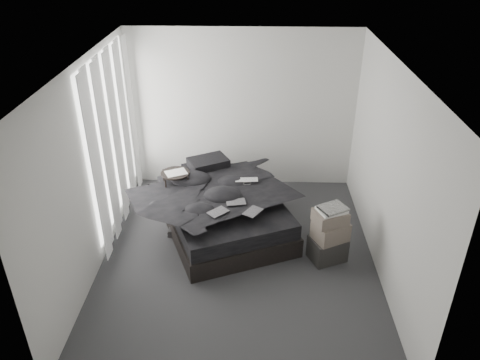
{
  "coord_description": "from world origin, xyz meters",
  "views": [
    {
      "loc": [
        0.18,
        -4.96,
        3.97
      ],
      "look_at": [
        0.0,
        0.8,
        0.75
      ],
      "focal_mm": 35.0,
      "sensor_mm": 36.0,
      "label": 1
    }
  ],
  "objects_px": {
    "bed": "(224,220)",
    "laptop": "(247,177)",
    "box_lower": "(327,248)",
    "side_stand": "(177,196)"
  },
  "relations": [
    {
      "from": "bed",
      "to": "side_stand",
      "type": "relative_size",
      "value": 2.67
    },
    {
      "from": "laptop",
      "to": "box_lower",
      "type": "xyz_separation_m",
      "value": [
        1.09,
        -0.86,
        -0.58
      ]
    },
    {
      "from": "laptop",
      "to": "side_stand",
      "type": "distance_m",
      "value": 1.1
    },
    {
      "from": "box_lower",
      "to": "laptop",
      "type": "bearing_deg",
      "value": 141.73
    },
    {
      "from": "bed",
      "to": "laptop",
      "type": "height_order",
      "value": "laptop"
    },
    {
      "from": "box_lower",
      "to": "bed",
      "type": "bearing_deg",
      "value": 154.69
    },
    {
      "from": "bed",
      "to": "laptop",
      "type": "distance_m",
      "value": 0.72
    },
    {
      "from": "bed",
      "to": "box_lower",
      "type": "height_order",
      "value": "box_lower"
    },
    {
      "from": "side_stand",
      "to": "box_lower",
      "type": "relative_size",
      "value": 1.73
    },
    {
      "from": "bed",
      "to": "side_stand",
      "type": "distance_m",
      "value": 0.79
    }
  ]
}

